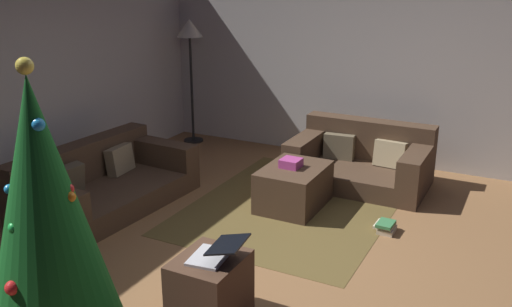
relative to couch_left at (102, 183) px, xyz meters
name	(u,v)px	position (x,y,z in m)	size (l,w,h in m)	color
ground_plane	(281,268)	(-0.33, -2.24, -0.25)	(6.40, 6.40, 0.00)	brown
rear_partition	(2,83)	(-0.33, 0.90, 1.05)	(6.40, 0.12, 2.60)	#BCB7B2
corner_partition	(388,62)	(2.81, -2.24, 1.05)	(0.12, 6.40, 2.60)	#B5B0AB
couch_left	(102,183)	(0.00, 0.00, 0.00)	(1.93, 1.10, 0.64)	#473323
couch_right	(362,161)	(1.92, -2.25, 0.02)	(0.99, 1.55, 0.69)	#473323
ottoman	(294,187)	(0.90, -1.82, -0.03)	(0.81, 0.59, 0.44)	#473323
gift_box	(291,163)	(0.89, -1.79, 0.24)	(0.20, 0.20, 0.09)	#B23F8C
tv_remote	(288,164)	(0.94, -1.73, 0.20)	(0.05, 0.16, 0.02)	black
christmas_tree	(43,208)	(-1.96, -1.41, 0.78)	(0.84, 0.84, 1.93)	brown
side_table	(210,289)	(-1.21, -2.10, 0.00)	(0.52, 0.44, 0.49)	#4C3323
laptop	(216,252)	(-1.21, -2.15, 0.30)	(0.35, 0.41, 0.17)	silver
book_stack	(386,227)	(0.74, -2.86, -0.19)	(0.23, 0.19, 0.11)	beige
corner_lamp	(190,38)	(2.40, 0.43, 1.25)	(0.36, 0.36, 1.75)	black
area_rug	(293,206)	(0.90, -1.82, -0.24)	(2.60, 2.00, 0.01)	brown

